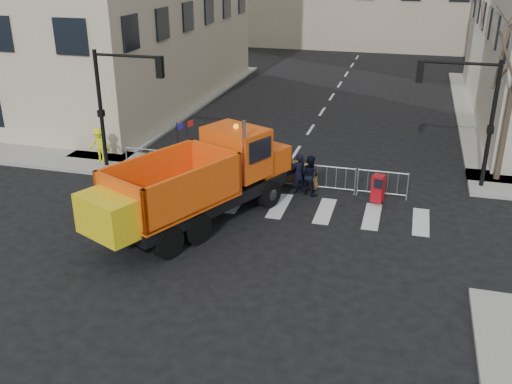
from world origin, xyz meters
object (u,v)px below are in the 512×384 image
(cop_c, at_px, (255,167))
(cop_a, at_px, (299,174))
(worker, at_px, (100,145))
(plow_truck, at_px, (197,181))
(newspaper_box, at_px, (378,188))
(cop_b, at_px, (310,175))

(cop_c, bearing_deg, cop_a, 148.27)
(cop_a, xyz_separation_m, worker, (-9.61, 0.84, 0.12))
(plow_truck, distance_m, newspaper_box, 7.19)
(worker, distance_m, newspaper_box, 12.91)
(cop_c, height_order, newspaper_box, cop_c)
(cop_c, distance_m, newspaper_box, 5.14)
(cop_c, relative_size, worker, 1.14)
(cop_a, height_order, cop_c, cop_c)
(cop_a, relative_size, cop_b, 1.01)
(cop_a, distance_m, newspaper_box, 3.27)
(worker, bearing_deg, cop_a, -5.32)
(cop_c, bearing_deg, cop_b, 148.27)
(cop_a, distance_m, worker, 9.64)
(plow_truck, relative_size, worker, 6.15)
(plow_truck, bearing_deg, newspaper_box, -36.17)
(cop_a, bearing_deg, worker, -38.36)
(cop_b, distance_m, cop_c, 2.34)
(worker, height_order, newspaper_box, worker)
(plow_truck, bearing_deg, cop_b, -17.23)
(cop_c, bearing_deg, worker, -37.93)
(cop_a, bearing_deg, newspaper_box, 140.25)
(plow_truck, distance_m, worker, 8.15)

